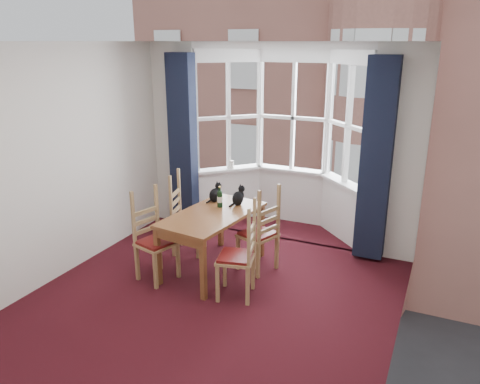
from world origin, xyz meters
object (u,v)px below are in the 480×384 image
Objects in this scene: dining_table at (213,220)px; chair_left_near at (152,241)px; chair_left_far at (182,219)px; chair_right_far at (263,237)px; cat_left at (215,194)px; chair_right_near at (244,259)px; wine_bottle at (220,198)px; cat_right at (238,197)px; candle_tall at (232,165)px.

dining_table is 1.65× the size of chair_left_near.
chair_left_far is (-0.04, 0.79, 0.00)m from chair_left_near.
cat_left reaches higher than chair_right_far.
chair_right_near is 3.33× the size of wine_bottle.
chair_left_far is 0.90m from cat_right.
cat_right is 1.44m from candle_tall.
chair_right_far is at bearing -4.68° from chair_left_far.
wine_bottle is at bearing 132.90° from chair_right_near.
wine_bottle reaches higher than chair_left_near.
cat_right is at bearing 43.90° from wine_bottle.
chair_right_near is at bearing -31.11° from chair_left_far.
dining_table is at bearing 39.17° from chair_left_near.
chair_left_near is 0.79m from chair_left_far.
chair_left_far is 0.62m from cat_left.
chair_left_near is 6.99× the size of candle_tall.
cat_left reaches higher than chair_left_far.
wine_bottle is at bearing 94.12° from dining_table.
cat_right is (0.34, -0.00, 0.00)m from cat_left.
chair_left_far is 6.99× the size of candle_tall.
chair_right_far reaches higher than dining_table.
chair_right_near is 6.99× the size of candle_tall.
dining_table is at bearing -67.33° from cat_left.
chair_left_near and chair_right_near have the same top height.
cat_right is (0.75, 0.90, 0.40)m from chair_left_near.
chair_right_far is 3.40× the size of cat_left.
chair_left_near is at bearing -114.89° from cat_left.
dining_table is at bearing -85.88° from wine_bottle.
cat_right is at bearing 7.51° from chair_left_far.
dining_table is 5.49× the size of wine_bottle.
chair_right_far is 0.63m from cat_right.
chair_right_far is at bearing -3.06° from wine_bottle.
chair_right_far is at bearing 19.41° from dining_table.
wine_bottle is (0.62, -0.07, 0.42)m from chair_left_far.
candle_tall is (-0.35, 1.26, 0.07)m from cat_left.
chair_left_near is at bearing -91.64° from candle_tall.
cat_right reaches higher than cat_left.
chair_left_near is 1.24m from cat_right.
chair_left_far is at bearing 173.72° from wine_bottle.
wine_bottle is at bearing -136.10° from cat_right.
wine_bottle is at bearing -47.90° from cat_left.
chair_right_near is 2.46m from candle_tall.
candle_tall is at bearing 118.81° from cat_right.
wine_bottle reaches higher than cat_right.
chair_left_near is 3.40× the size of cat_left.
chair_right_near is at bearing -61.44° from candle_tall.
wine_bottle is at bearing -70.33° from candle_tall.
dining_table is at bearing -26.11° from chair_left_far.
wine_bottle reaches higher than dining_table.
chair_right_far is at bearing 92.58° from chair_right_near.
cat_left reaches higher than dining_table.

